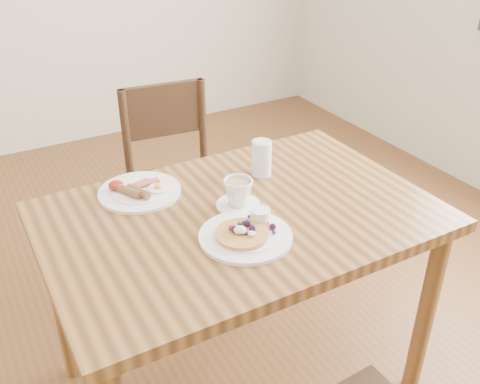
# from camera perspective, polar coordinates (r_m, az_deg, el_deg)

# --- Properties ---
(ground) EXTENTS (5.00, 5.00, 0.00)m
(ground) POSITION_cam_1_polar(r_m,az_deg,el_deg) (2.15, 0.00, -19.26)
(ground) COLOR brown
(ground) RESTS_ON ground
(dining_table) EXTENTS (1.20, 0.80, 0.75)m
(dining_table) POSITION_cam_1_polar(r_m,az_deg,el_deg) (1.72, 0.00, -4.89)
(dining_table) COLOR brown
(dining_table) RESTS_ON ground
(chair_far) EXTENTS (0.46, 0.46, 0.88)m
(chair_far) POSITION_cam_1_polar(r_m,az_deg,el_deg) (2.43, -6.83, 1.72)
(chair_far) COLOR #392614
(chair_far) RESTS_ON ground
(pancake_plate) EXTENTS (0.27, 0.27, 0.06)m
(pancake_plate) POSITION_cam_1_polar(r_m,az_deg,el_deg) (1.54, 0.69, -4.40)
(pancake_plate) COLOR white
(pancake_plate) RESTS_ON dining_table
(breakfast_plate) EXTENTS (0.27, 0.27, 0.04)m
(breakfast_plate) POSITION_cam_1_polar(r_m,az_deg,el_deg) (1.78, -10.79, 0.12)
(breakfast_plate) COLOR white
(breakfast_plate) RESTS_ON dining_table
(teacup_saucer) EXTENTS (0.14, 0.14, 0.09)m
(teacup_saucer) POSITION_cam_1_polar(r_m,az_deg,el_deg) (1.67, -0.21, -0.22)
(teacup_saucer) COLOR white
(teacup_saucer) RESTS_ON dining_table
(water_glass) EXTENTS (0.07, 0.07, 0.13)m
(water_glass) POSITION_cam_1_polar(r_m,az_deg,el_deg) (1.85, 2.30, 3.63)
(water_glass) COLOR silver
(water_glass) RESTS_ON dining_table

